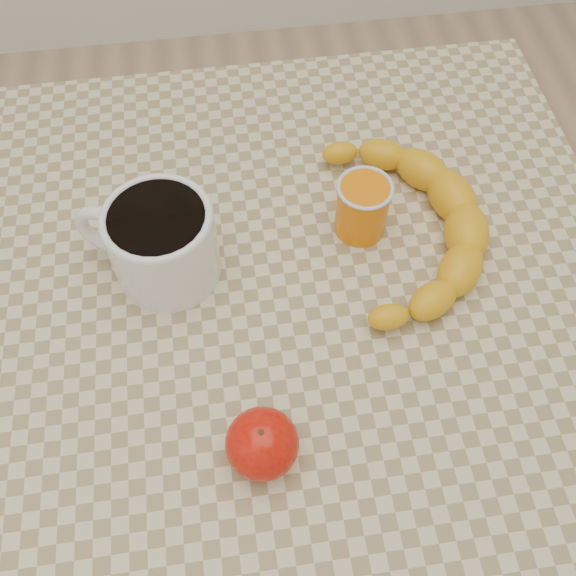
{
  "coord_description": "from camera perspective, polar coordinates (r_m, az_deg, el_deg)",
  "views": [
    {
      "loc": [
        -0.05,
        -0.37,
        1.36
      ],
      "look_at": [
        0.0,
        0.0,
        0.77
      ],
      "focal_mm": 40.0,
      "sensor_mm": 36.0,
      "label": 1
    }
  ],
  "objects": [
    {
      "name": "coffee_mug",
      "position": [
        0.71,
        -11.34,
        4.16
      ],
      "size": [
        0.18,
        0.16,
        0.1
      ],
      "color": "white",
      "rests_on": "table"
    },
    {
      "name": "apple",
      "position": [
        0.61,
        -2.32,
        -13.66
      ],
      "size": [
        0.08,
        0.08,
        0.06
      ],
      "color": "#AA0A05",
      "rests_on": "table"
    },
    {
      "name": "ground",
      "position": [
        1.41,
        -0.0,
        -16.78
      ],
      "size": [
        3.0,
        3.0,
        0.0
      ],
      "primitive_type": "plane",
      "color": "tan",
      "rests_on": "ground"
    },
    {
      "name": "table",
      "position": [
        0.79,
        -0.0,
        -4.06
      ],
      "size": [
        0.8,
        0.8,
        0.75
      ],
      "color": "beige",
      "rests_on": "ground"
    },
    {
      "name": "banana",
      "position": [
        0.76,
        10.4,
        5.55
      ],
      "size": [
        0.32,
        0.39,
        0.05
      ],
      "primitive_type": null,
      "rotation": [
        0.0,
        0.0,
        -0.14
      ],
      "color": "gold",
      "rests_on": "table"
    },
    {
      "name": "orange_juice_glass",
      "position": [
        0.75,
        6.63,
        7.15
      ],
      "size": [
        0.06,
        0.06,
        0.08
      ],
      "color": "orange",
      "rests_on": "table"
    }
  ]
}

